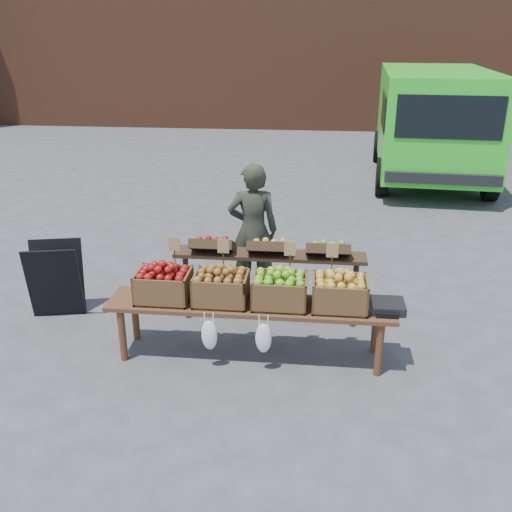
# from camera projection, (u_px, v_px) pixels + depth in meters

# --- Properties ---
(ground) EXTENTS (80.00, 80.00, 0.00)m
(ground) POSITION_uv_depth(u_px,v_px,m) (197.00, 331.00, 6.01)
(ground) COLOR #4B4B4E
(delivery_van) EXTENTS (2.61, 5.10, 2.22)m
(delivery_van) POSITION_uv_depth(u_px,v_px,m) (432.00, 126.00, 11.79)
(delivery_van) COLOR #2DDA28
(delivery_van) RESTS_ON ground
(vendor) EXTENTS (0.62, 0.45, 1.59)m
(vendor) POSITION_uv_depth(u_px,v_px,m) (253.00, 231.00, 6.59)
(vendor) COLOR #2A2E22
(vendor) RESTS_ON ground
(chalkboard_sign) EXTENTS (0.61, 0.43, 0.85)m
(chalkboard_sign) POSITION_uv_depth(u_px,v_px,m) (56.00, 280.00, 6.22)
(chalkboard_sign) COLOR black
(chalkboard_sign) RESTS_ON ground
(back_table) EXTENTS (2.10, 0.44, 1.04)m
(back_table) POSITION_uv_depth(u_px,v_px,m) (269.00, 278.00, 6.03)
(back_table) COLOR #382517
(back_table) RESTS_ON ground
(display_bench) EXTENTS (2.70, 0.56, 0.57)m
(display_bench) POSITION_uv_depth(u_px,v_px,m) (250.00, 330.00, 5.46)
(display_bench) COLOR #522F1C
(display_bench) RESTS_ON ground
(crate_golden_apples) EXTENTS (0.50, 0.40, 0.28)m
(crate_golden_apples) POSITION_uv_depth(u_px,v_px,m) (164.00, 286.00, 5.39)
(crate_golden_apples) COLOR maroon
(crate_golden_apples) RESTS_ON display_bench
(crate_russet_pears) EXTENTS (0.50, 0.40, 0.28)m
(crate_russet_pears) POSITION_uv_depth(u_px,v_px,m) (221.00, 288.00, 5.33)
(crate_russet_pears) COLOR brown
(crate_russet_pears) RESTS_ON display_bench
(crate_red_apples) EXTENTS (0.50, 0.40, 0.28)m
(crate_red_apples) POSITION_uv_depth(u_px,v_px,m) (280.00, 291.00, 5.28)
(crate_red_apples) COLOR #539F1B
(crate_red_apples) RESTS_ON display_bench
(crate_green_apples) EXTENTS (0.50, 0.40, 0.28)m
(crate_green_apples) POSITION_uv_depth(u_px,v_px,m) (340.00, 294.00, 5.22)
(crate_green_apples) COLOR gold
(crate_green_apples) RESTS_ON display_bench
(weighing_scale) EXTENTS (0.34, 0.30, 0.08)m
(weighing_scale) POSITION_uv_depth(u_px,v_px,m) (386.00, 306.00, 5.22)
(weighing_scale) COLOR black
(weighing_scale) RESTS_ON display_bench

